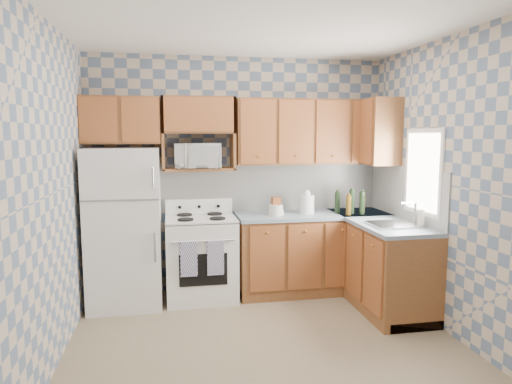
# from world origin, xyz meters

# --- Properties ---
(floor) EXTENTS (3.40, 3.40, 0.00)m
(floor) POSITION_xyz_m (0.00, 0.00, 0.00)
(floor) COLOR #7A6651
(floor) RESTS_ON ground
(back_wall) EXTENTS (3.40, 0.02, 2.70)m
(back_wall) POSITION_xyz_m (0.00, 1.60, 1.35)
(back_wall) COLOR slate
(back_wall) RESTS_ON ground
(right_wall) EXTENTS (0.02, 3.20, 2.70)m
(right_wall) POSITION_xyz_m (1.70, 0.00, 1.35)
(right_wall) COLOR slate
(right_wall) RESTS_ON ground
(backsplash_back) EXTENTS (2.60, 0.02, 0.56)m
(backsplash_back) POSITION_xyz_m (0.40, 1.59, 1.20)
(backsplash_back) COLOR white
(backsplash_back) RESTS_ON back_wall
(backsplash_right) EXTENTS (0.02, 1.60, 0.56)m
(backsplash_right) POSITION_xyz_m (1.69, 0.80, 1.20)
(backsplash_right) COLOR white
(backsplash_right) RESTS_ON right_wall
(refrigerator) EXTENTS (0.75, 0.70, 1.68)m
(refrigerator) POSITION_xyz_m (-1.27, 1.25, 0.84)
(refrigerator) COLOR white
(refrigerator) RESTS_ON floor
(stove_body) EXTENTS (0.76, 0.65, 0.90)m
(stove_body) POSITION_xyz_m (-0.47, 1.28, 0.45)
(stove_body) COLOR white
(stove_body) RESTS_ON floor
(cooktop) EXTENTS (0.76, 0.65, 0.02)m
(cooktop) POSITION_xyz_m (-0.47, 1.28, 0.91)
(cooktop) COLOR silver
(cooktop) RESTS_ON stove_body
(backguard) EXTENTS (0.76, 0.08, 0.17)m
(backguard) POSITION_xyz_m (-0.47, 1.55, 1.00)
(backguard) COLOR white
(backguard) RESTS_ON cooktop
(dish_towel_left) EXTENTS (0.17, 0.02, 0.37)m
(dish_towel_left) POSITION_xyz_m (-0.62, 0.93, 0.55)
(dish_towel_left) COLOR navy
(dish_towel_left) RESTS_ON stove_body
(dish_towel_right) EXTENTS (0.17, 0.02, 0.37)m
(dish_towel_right) POSITION_xyz_m (-0.34, 0.93, 0.55)
(dish_towel_right) COLOR navy
(dish_towel_right) RESTS_ON stove_body
(base_cabinets_back) EXTENTS (1.75, 0.60, 0.88)m
(base_cabinets_back) POSITION_xyz_m (0.82, 1.30, 0.44)
(base_cabinets_back) COLOR brown
(base_cabinets_back) RESTS_ON floor
(base_cabinets_right) EXTENTS (0.60, 1.60, 0.88)m
(base_cabinets_right) POSITION_xyz_m (1.40, 0.80, 0.44)
(base_cabinets_right) COLOR brown
(base_cabinets_right) RESTS_ON floor
(countertop_back) EXTENTS (1.77, 0.63, 0.04)m
(countertop_back) POSITION_xyz_m (0.82, 1.30, 0.90)
(countertop_back) COLOR slate
(countertop_back) RESTS_ON base_cabinets_back
(countertop_right) EXTENTS (0.63, 1.60, 0.04)m
(countertop_right) POSITION_xyz_m (1.40, 0.80, 0.90)
(countertop_right) COLOR slate
(countertop_right) RESTS_ON base_cabinets_right
(upper_cabinets_back) EXTENTS (1.75, 0.33, 0.74)m
(upper_cabinets_back) POSITION_xyz_m (0.82, 1.44, 1.85)
(upper_cabinets_back) COLOR brown
(upper_cabinets_back) RESTS_ON back_wall
(upper_cabinets_fridge) EXTENTS (0.82, 0.33, 0.50)m
(upper_cabinets_fridge) POSITION_xyz_m (-1.29, 1.44, 1.97)
(upper_cabinets_fridge) COLOR brown
(upper_cabinets_fridge) RESTS_ON back_wall
(upper_cabinets_right) EXTENTS (0.33, 0.70, 0.74)m
(upper_cabinets_right) POSITION_xyz_m (1.53, 1.25, 1.85)
(upper_cabinets_right) COLOR brown
(upper_cabinets_right) RESTS_ON right_wall
(microwave_shelf) EXTENTS (0.80, 0.33, 0.03)m
(microwave_shelf) POSITION_xyz_m (-0.47, 1.44, 1.44)
(microwave_shelf) COLOR brown
(microwave_shelf) RESTS_ON back_wall
(microwave) EXTENTS (0.51, 0.35, 0.28)m
(microwave) POSITION_xyz_m (-0.49, 1.40, 1.59)
(microwave) COLOR white
(microwave) RESTS_ON microwave_shelf
(sink) EXTENTS (0.48, 0.40, 0.03)m
(sink) POSITION_xyz_m (1.40, 0.45, 0.93)
(sink) COLOR #B7B7BC
(sink) RESTS_ON countertop_right
(window) EXTENTS (0.02, 0.66, 0.86)m
(window) POSITION_xyz_m (1.69, 0.45, 1.45)
(window) COLOR white
(window) RESTS_ON right_wall
(bottle_0) EXTENTS (0.06, 0.06, 0.27)m
(bottle_0) POSITION_xyz_m (1.25, 1.18, 1.06)
(bottle_0) COLOR black
(bottle_0) RESTS_ON countertop_back
(bottle_1) EXTENTS (0.06, 0.06, 0.26)m
(bottle_1) POSITION_xyz_m (1.35, 1.12, 1.05)
(bottle_1) COLOR black
(bottle_1) RESTS_ON countertop_back
(bottle_2) EXTENTS (0.06, 0.06, 0.24)m
(bottle_2) POSITION_xyz_m (1.40, 1.22, 1.04)
(bottle_2) COLOR #553C0E
(bottle_2) RESTS_ON countertop_back
(bottle_3) EXTENTS (0.06, 0.06, 0.22)m
(bottle_3) POSITION_xyz_m (1.18, 1.10, 1.03)
(bottle_3) COLOR #553C0E
(bottle_3) RESTS_ON countertop_back
(bottle_4) EXTENTS (0.06, 0.06, 0.25)m
(bottle_4) POSITION_xyz_m (1.10, 1.24, 1.04)
(bottle_4) COLOR black
(bottle_4) RESTS_ON countertop_back
(knife_block) EXTENTS (0.10, 0.10, 0.20)m
(knife_block) POSITION_xyz_m (0.38, 1.27, 1.02)
(knife_block) COLOR brown
(knife_block) RESTS_ON countertop_back
(electric_kettle) EXTENTS (0.17, 0.17, 0.21)m
(electric_kettle) POSITION_xyz_m (0.75, 1.29, 1.03)
(electric_kettle) COLOR white
(electric_kettle) RESTS_ON countertop_back
(food_containers) EXTENTS (0.18, 0.18, 0.12)m
(food_containers) POSITION_xyz_m (0.37, 1.24, 0.98)
(food_containers) COLOR beige
(food_containers) RESTS_ON countertop_back
(soap_bottle) EXTENTS (0.06, 0.06, 0.17)m
(soap_bottle) POSITION_xyz_m (1.62, 0.34, 1.01)
(soap_bottle) COLOR beige
(soap_bottle) RESTS_ON countertop_right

